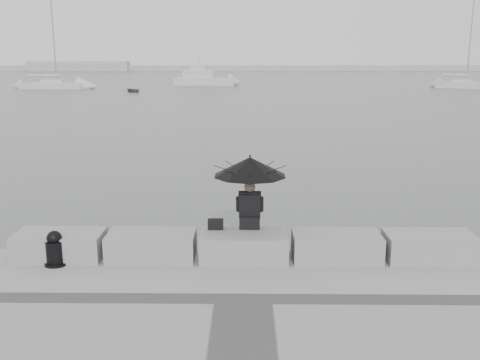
{
  "coord_description": "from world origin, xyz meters",
  "views": [
    {
      "loc": [
        0.04,
        -9.75,
        4.15
      ],
      "look_at": [
        -0.11,
        3.0,
        1.2
      ],
      "focal_mm": 40.0,
      "sensor_mm": 36.0,
      "label": 1
    }
  ],
  "objects_px": {
    "sailboat_left": "(53,85)",
    "dinghy": "(134,90)",
    "motor_cruiser": "(205,79)",
    "seated_person": "(250,173)",
    "mooring_bollard": "(55,251)",
    "sailboat_right": "(463,84)"
  },
  "relations": [
    {
      "from": "sailboat_left",
      "to": "sailboat_right",
      "type": "height_order",
      "value": "same"
    },
    {
      "from": "mooring_bollard",
      "to": "sailboat_right",
      "type": "distance_m",
      "value": 71.69
    },
    {
      "from": "seated_person",
      "to": "mooring_bollard",
      "type": "relative_size",
      "value": 2.16
    },
    {
      "from": "mooring_bollard",
      "to": "dinghy",
      "type": "bearing_deg",
      "value": 100.33
    },
    {
      "from": "mooring_bollard",
      "to": "sailboat_left",
      "type": "relative_size",
      "value": 0.05
    },
    {
      "from": "seated_person",
      "to": "motor_cruiser",
      "type": "height_order",
      "value": "motor_cruiser"
    },
    {
      "from": "mooring_bollard",
      "to": "motor_cruiser",
      "type": "xyz_separation_m",
      "value": [
        -2.72,
        71.51,
        0.12
      ]
    },
    {
      "from": "seated_person",
      "to": "sailboat_left",
      "type": "height_order",
      "value": "sailboat_left"
    },
    {
      "from": "dinghy",
      "to": "motor_cruiser",
      "type": "bearing_deg",
      "value": 29.13
    },
    {
      "from": "seated_person",
      "to": "mooring_bollard",
      "type": "xyz_separation_m",
      "value": [
        -3.48,
        -0.69,
        -1.27
      ]
    },
    {
      "from": "seated_person",
      "to": "mooring_bollard",
      "type": "height_order",
      "value": "seated_person"
    },
    {
      "from": "seated_person",
      "to": "sailboat_right",
      "type": "bearing_deg",
      "value": 67.8
    },
    {
      "from": "seated_person",
      "to": "dinghy",
      "type": "height_order",
      "value": "seated_person"
    },
    {
      "from": "sailboat_left",
      "to": "dinghy",
      "type": "relative_size",
      "value": 4.61
    },
    {
      "from": "seated_person",
      "to": "mooring_bollard",
      "type": "distance_m",
      "value": 3.77
    },
    {
      "from": "mooring_bollard",
      "to": "sailboat_right",
      "type": "bearing_deg",
      "value": 63.12
    },
    {
      "from": "seated_person",
      "to": "dinghy",
      "type": "relative_size",
      "value": 0.5
    },
    {
      "from": "mooring_bollard",
      "to": "dinghy",
      "type": "distance_m",
      "value": 56.87
    },
    {
      "from": "motor_cruiser",
      "to": "dinghy",
      "type": "relative_size",
      "value": 3.32
    },
    {
      "from": "sailboat_right",
      "to": "dinghy",
      "type": "relative_size",
      "value": 4.61
    },
    {
      "from": "mooring_bollard",
      "to": "dinghy",
      "type": "xyz_separation_m",
      "value": [
        -10.19,
        55.95,
        -0.53
      ]
    },
    {
      "from": "dinghy",
      "to": "sailboat_left",
      "type": "bearing_deg",
      "value": 116.08
    }
  ]
}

